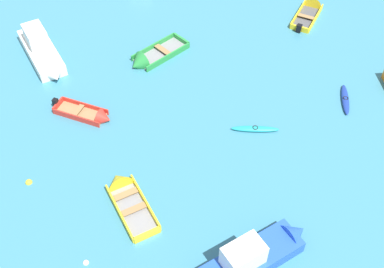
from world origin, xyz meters
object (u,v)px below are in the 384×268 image
(kayak_deep_blue_near_right, at_px, (345,99))
(rowboat_yellow_cluster_inner, at_px, (124,191))
(motor_launch_white_midfield_right, at_px, (42,52))
(mooring_buoy_midfield, at_px, (29,183))
(rowboat_yellow_near_camera, at_px, (311,9))
(rowboat_green_far_left, at_px, (147,60))
(motor_launch_blue_outer_right, at_px, (257,254))
(mooring_buoy_near_foreground, at_px, (86,263))
(kayak_turquoise_back_row_right, at_px, (255,129))
(rowboat_red_outer_left, at_px, (93,116))

(kayak_deep_blue_near_right, distance_m, rowboat_yellow_cluster_inner, 15.51)
(motor_launch_white_midfield_right, distance_m, mooring_buoy_midfield, 10.90)
(rowboat_yellow_near_camera, height_order, rowboat_green_far_left, rowboat_green_far_left)
(kayak_deep_blue_near_right, relative_size, motor_launch_blue_outer_right, 0.51)
(rowboat_green_far_left, relative_size, motor_launch_white_midfield_right, 0.78)
(rowboat_green_far_left, xyz_separation_m, mooring_buoy_midfield, (-4.45, -11.24, -0.20))
(kayak_deep_blue_near_right, height_order, motor_launch_white_midfield_right, motor_launch_white_midfield_right)
(mooring_buoy_near_foreground, bearing_deg, kayak_deep_blue_near_right, 44.89)
(rowboat_yellow_near_camera, height_order, mooring_buoy_midfield, rowboat_yellow_near_camera)
(rowboat_yellow_near_camera, height_order, kayak_deep_blue_near_right, rowboat_yellow_near_camera)
(mooring_buoy_midfield, bearing_deg, kayak_deep_blue_near_right, 26.82)
(motor_launch_blue_outer_right, relative_size, kayak_turquoise_back_row_right, 1.90)
(mooring_buoy_midfield, bearing_deg, rowboat_yellow_cluster_inner, -0.08)
(rowboat_red_outer_left, height_order, mooring_buoy_midfield, rowboat_red_outer_left)
(rowboat_yellow_near_camera, relative_size, rowboat_green_far_left, 0.99)
(kayak_deep_blue_near_right, xyz_separation_m, mooring_buoy_midfield, (-18.00, -9.10, -0.13))
(rowboat_yellow_cluster_inner, relative_size, mooring_buoy_midfield, 11.26)
(rowboat_yellow_cluster_inner, bearing_deg, mooring_buoy_near_foreground, -102.01)
(motor_launch_white_midfield_right, bearing_deg, kayak_turquoise_back_row_right, -17.74)
(kayak_turquoise_back_row_right, xyz_separation_m, mooring_buoy_near_foreground, (-7.79, -10.00, -0.13))
(rowboat_yellow_cluster_inner, height_order, kayak_turquoise_back_row_right, rowboat_yellow_cluster_inner)
(rowboat_green_far_left, distance_m, motor_launch_white_midfield_right, 7.28)
(rowboat_red_outer_left, xyz_separation_m, rowboat_yellow_cluster_inner, (3.25, -5.41, 0.01))
(rowboat_yellow_near_camera, xyz_separation_m, motor_launch_white_midfield_right, (-18.88, -8.74, 0.48))
(motor_launch_white_midfield_right, bearing_deg, kayak_deep_blue_near_right, -3.88)
(rowboat_yellow_cluster_inner, xyz_separation_m, motor_launch_white_midfield_right, (-8.23, 10.52, 0.47))
(motor_launch_blue_outer_right, xyz_separation_m, motor_launch_white_midfield_right, (-15.56, 13.61, 0.01))
(kayak_deep_blue_near_right, relative_size, rowboat_red_outer_left, 0.69)
(kayak_deep_blue_near_right, xyz_separation_m, motor_launch_white_midfield_right, (-20.79, 1.41, 0.54))
(rowboat_yellow_near_camera, distance_m, mooring_buoy_midfield, 25.10)
(rowboat_green_far_left, bearing_deg, motor_launch_blue_outer_right, -59.82)
(motor_launch_blue_outer_right, xyz_separation_m, rowboat_red_outer_left, (-10.59, 8.50, -0.47))
(rowboat_yellow_near_camera, bearing_deg, rowboat_red_outer_left, -135.09)
(rowboat_yellow_near_camera, xyz_separation_m, rowboat_yellow_cluster_inner, (-10.65, -19.27, 0.01))
(rowboat_green_far_left, bearing_deg, kayak_deep_blue_near_right, -8.95)
(kayak_deep_blue_near_right, distance_m, motor_launch_blue_outer_right, 13.28)
(kayak_deep_blue_near_right, relative_size, mooring_buoy_midfield, 7.29)
(rowboat_yellow_cluster_inner, distance_m, rowboat_green_far_left, 11.29)
(motor_launch_blue_outer_right, height_order, rowboat_green_far_left, motor_launch_blue_outer_right)
(rowboat_yellow_cluster_inner, bearing_deg, kayak_deep_blue_near_right, 35.96)
(rowboat_red_outer_left, bearing_deg, kayak_turquoise_back_row_right, 1.57)
(motor_launch_blue_outer_right, distance_m, mooring_buoy_midfield, 13.17)
(kayak_turquoise_back_row_right, height_order, mooring_buoy_near_foreground, kayak_turquoise_back_row_right)
(rowboat_red_outer_left, bearing_deg, motor_launch_white_midfield_right, 134.26)
(motor_launch_white_midfield_right, bearing_deg, motor_launch_blue_outer_right, -41.17)
(mooring_buoy_near_foreground, bearing_deg, motor_launch_blue_outer_right, 8.43)
(rowboat_yellow_cluster_inner, height_order, motor_launch_white_midfield_right, motor_launch_white_midfield_right)
(rowboat_red_outer_left, distance_m, mooring_buoy_near_foreground, 10.00)
(rowboat_yellow_cluster_inner, distance_m, mooring_buoy_midfield, 5.45)
(rowboat_yellow_near_camera, bearing_deg, rowboat_yellow_cluster_inner, -118.93)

